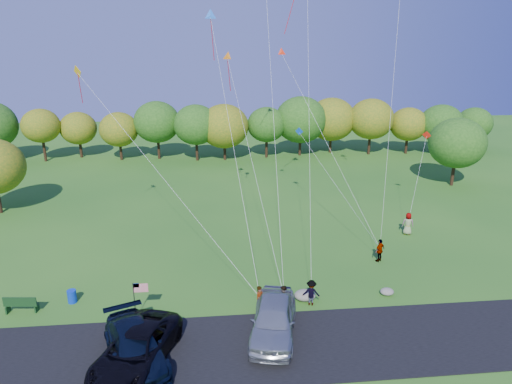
# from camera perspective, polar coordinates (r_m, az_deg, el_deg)

# --- Properties ---
(ground) EXTENTS (140.00, 140.00, 0.00)m
(ground) POSITION_cam_1_polar(r_m,az_deg,el_deg) (28.23, -0.08, -13.96)
(ground) COLOR #27601B
(ground) RESTS_ON ground
(asphalt_lane) EXTENTS (44.00, 6.00, 0.06)m
(asphalt_lane) POSITION_cam_1_polar(r_m,az_deg,el_deg) (24.94, 0.88, -18.77)
(asphalt_lane) COLOR black
(asphalt_lane) RESTS_ON ground
(treeline) EXTENTS (75.18, 27.93, 8.31)m
(treeline) POSITION_cam_1_polar(r_m,az_deg,el_deg) (61.25, -1.88, 8.60)
(treeline) COLOR #352213
(treeline) RESTS_ON ground
(minivan_dark) EXTENTS (4.51, 6.66, 1.69)m
(minivan_dark) POSITION_cam_1_polar(r_m,az_deg,el_deg) (24.04, -14.76, -18.46)
(minivan_dark) COLOR black
(minivan_dark) RESTS_ON asphalt_lane
(minivan_navy) EXTENTS (4.31, 6.25, 1.68)m
(minivan_navy) POSITION_cam_1_polar(r_m,az_deg,el_deg) (24.24, -14.85, -18.14)
(minivan_navy) COLOR black
(minivan_navy) RESTS_ON asphalt_lane
(minivan_silver) EXTENTS (3.47, 6.05, 1.94)m
(minivan_silver) POSITION_cam_1_polar(r_m,az_deg,el_deg) (25.21, 2.21, -15.54)
(minivan_silver) COLOR #A0A5AB
(minivan_silver) RESTS_ON asphalt_lane
(flyer_a) EXTENTS (0.74, 0.72, 1.71)m
(flyer_a) POSITION_cam_1_polar(r_m,az_deg,el_deg) (27.13, 0.50, -13.31)
(flyer_a) COLOR #4C4C59
(flyer_a) RESTS_ON ground
(flyer_b) EXTENTS (0.99, 0.99, 1.62)m
(flyer_b) POSITION_cam_1_polar(r_m,az_deg,el_deg) (27.31, 3.51, -13.21)
(flyer_b) COLOR #4C4C59
(flyer_b) RESTS_ON ground
(flyer_c) EXTENTS (1.16, 0.85, 1.61)m
(flyer_c) POSITION_cam_1_polar(r_m,az_deg,el_deg) (28.08, 6.92, -12.38)
(flyer_c) COLOR #4C4C59
(flyer_c) RESTS_ON ground
(flyer_d) EXTENTS (1.07, 0.93, 1.73)m
(flyer_d) POSITION_cam_1_polar(r_m,az_deg,el_deg) (34.09, 15.22, -7.05)
(flyer_d) COLOR #4C4C59
(flyer_d) RESTS_ON ground
(flyer_e) EXTENTS (1.04, 0.84, 1.85)m
(flyer_e) POSITION_cam_1_polar(r_m,az_deg,el_deg) (39.38, 18.46, -3.78)
(flyer_e) COLOR #4C4C59
(flyer_e) RESTS_ON ground
(park_bench) EXTENTS (1.94, 0.57, 1.07)m
(park_bench) POSITION_cam_1_polar(r_m,az_deg,el_deg) (30.47, -27.33, -12.36)
(park_bench) COLOR #133616
(park_bench) RESTS_ON ground
(trash_barrel) EXTENTS (0.53, 0.53, 0.80)m
(trash_barrel) POSITION_cam_1_polar(r_m,az_deg,el_deg) (30.43, -22.01, -12.00)
(trash_barrel) COLOR #0B32B3
(trash_barrel) RESTS_ON ground
(flag_assembly) EXTENTS (0.84, 0.54, 2.27)m
(flag_assembly) POSITION_cam_1_polar(r_m,az_deg,el_deg) (27.02, -14.53, -12.04)
(flag_assembly) COLOR black
(flag_assembly) RESTS_ON ground
(boulder_near) EXTENTS (1.32, 1.03, 0.66)m
(boulder_near) POSITION_cam_1_polar(r_m,az_deg,el_deg) (28.72, 6.14, -12.71)
(boulder_near) COLOR gray
(boulder_near) RESTS_ON ground
(boulder_far) EXTENTS (0.85, 0.71, 0.44)m
(boulder_far) POSITION_cam_1_polar(r_m,az_deg,el_deg) (30.27, 16.06, -11.88)
(boulder_far) COLOR gray
(boulder_far) RESTS_ON ground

